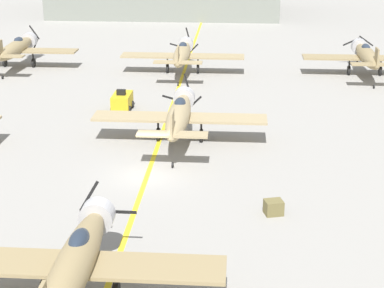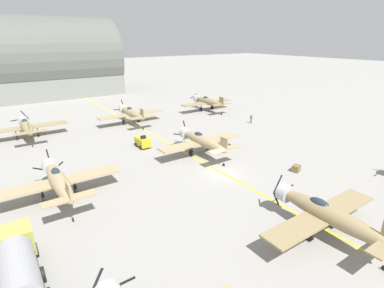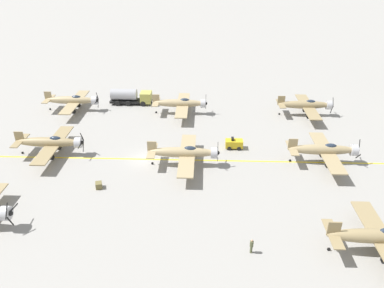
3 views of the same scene
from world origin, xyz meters
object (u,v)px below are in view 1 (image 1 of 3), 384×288
airplane_near_center (76,263)px  airplane_far_center (182,54)px  airplane_mid_center (179,115)px  tow_tractor (122,101)px  supply_crate_by_tanker (274,207)px  airplane_far_right (367,56)px  airplane_far_left (17,48)px

airplane_near_center → airplane_far_center: bearing=94.4°
airplane_mid_center → tow_tractor: size_ratio=4.62×
airplane_mid_center → tow_tractor: (-5.25, 7.18, -1.22)m
airplane_near_center → supply_crate_by_tanker: size_ratio=12.73×
airplane_far_right → airplane_mid_center: (-16.17, -19.94, 0.00)m
airplane_far_left → supply_crate_by_tanker: airplane_far_left is taller
airplane_far_right → supply_crate_by_tanker: 32.23m
tow_tractor → airplane_far_left: bearing=133.8°
airplane_far_center → airplane_mid_center: size_ratio=1.00×
airplane_far_left → airplane_far_right: bearing=-2.1°
airplane_far_right → supply_crate_by_tanker: size_ratio=12.73×
airplane_near_center → airplane_mid_center: (2.33, 19.59, 0.00)m
airplane_near_center → airplane_far_right: 43.65m
airplane_near_center → airplane_far_right: bearing=70.5°
airplane_near_center → tow_tractor: (-2.92, 26.77, -1.22)m
airplane_far_center → airplane_near_center: bearing=-90.8°
tow_tractor → supply_crate_by_tanker: 21.04m
airplane_mid_center → airplane_near_center: bearing=-87.8°
airplane_near_center → tow_tractor: 26.96m
airplane_near_center → airplane_mid_center: bearing=88.8°
airplane_far_left → airplane_far_right: (34.52, -0.90, -0.00)m
airplane_far_left → airplane_far_center: 16.92m
airplane_far_left → airplane_near_center: bearing=-69.0°
tow_tractor → airplane_near_center: bearing=-83.8°
airplane_far_left → tow_tractor: size_ratio=4.62×
airplane_mid_center → tow_tractor: bearing=135.2°
airplane_far_right → airplane_mid_center: 25.67m
airplane_far_left → airplane_far_right: same height
airplane_near_center → tow_tractor: airplane_near_center is taller
airplane_far_center → airplane_mid_center: bearing=-85.2°
airplane_far_right → airplane_mid_center: size_ratio=1.00×
airplane_far_center → supply_crate_by_tanker: 31.06m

